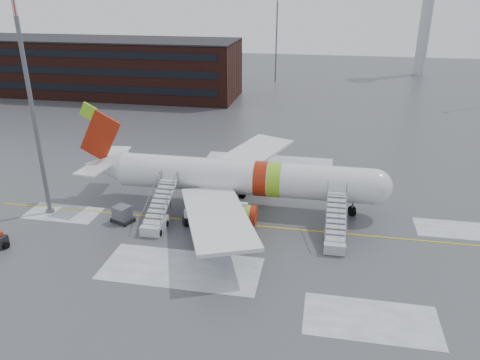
% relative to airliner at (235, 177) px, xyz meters
% --- Properties ---
extents(ground, '(260.00, 260.00, 0.00)m').
position_rel_airliner_xyz_m(ground, '(3.83, -3.45, -3.42)').
color(ground, '#494C4F').
rests_on(ground, ground).
extents(airliner, '(35.03, 32.97, 11.18)m').
position_rel_airliner_xyz_m(airliner, '(0.00, 0.00, 0.00)').
color(airliner, silver).
rests_on(airliner, ground).
extents(airstair_fwd, '(2.05, 7.70, 3.48)m').
position_rel_airliner_xyz_m(airstair_fwd, '(11.09, -6.54, -2.35)').
color(airstair_fwd, '#ADB0B4').
rests_on(airstair_fwd, ground).
extents(airstair_aft, '(2.05, 7.70, 3.48)m').
position_rel_airliner_xyz_m(airstair_aft, '(-6.88, -6.54, -2.35)').
color(airstair_aft, '#B1B4B9').
rests_on(airstair_aft, ground).
extents(pushback_tug, '(3.29, 2.56, 1.81)m').
position_rel_airliner_xyz_m(pushback_tug, '(-3.09, -4.91, -2.62)').
color(pushback_tug, black).
rests_on(pushback_tug, ground).
extents(uld_container, '(2.58, 2.24, 1.77)m').
position_rel_airliner_xyz_m(uld_container, '(-10.87, -6.11, -2.59)').
color(uld_container, black).
rests_on(uld_container, ground).
extents(light_mast_near, '(1.20, 1.20, 25.81)m').
position_rel_airliner_xyz_m(light_mast_near, '(-19.70, -5.45, 9.92)').
color(light_mast_near, '#595B60').
rests_on(light_mast_near, ground).
extents(terminal_building, '(62.00, 16.11, 12.30)m').
position_rel_airliner_xyz_m(terminal_building, '(-41.17, 51.53, 2.78)').
color(terminal_building, '#3F1E16').
rests_on(terminal_building, ground).
extents(control_tower, '(6.40, 6.40, 30.00)m').
position_rel_airliner_xyz_m(control_tower, '(33.83, 91.55, 15.33)').
color(control_tower, '#B2B5BA').
rests_on(control_tower, ground).
extents(light_mast_far_n, '(1.20, 1.20, 24.25)m').
position_rel_airliner_xyz_m(light_mast_far_n, '(-4.17, 74.55, 10.42)').
color(light_mast_far_n, '#595B60').
rests_on(light_mast_far_n, ground).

